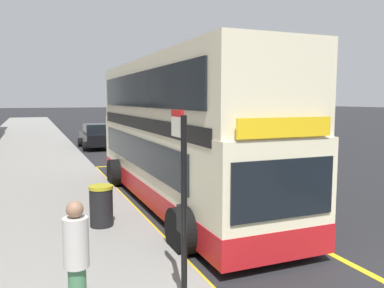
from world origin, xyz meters
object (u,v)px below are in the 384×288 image
Objects in this scene: double_decker_bus at (178,137)px; litter_bin at (101,206)px; parked_car_black_behind at (96,136)px; pedestrian_waiting_near_sign at (76,259)px; bus_stop_sign at (182,194)px.

litter_bin is (-2.70, -1.91, -1.42)m from double_decker_bus.
parked_car_black_behind is 21.32m from pedestrian_waiting_near_sign.
double_decker_bus is 11.09× the size of litter_bin.
pedestrian_waiting_near_sign is 1.75× the size of litter_bin.
pedestrian_waiting_near_sign is at bearing -103.47° from litter_bin.
bus_stop_sign is at bearing -82.94° from litter_bin.
parked_car_black_behind is at bearing 80.62° from pedestrian_waiting_near_sign.
bus_stop_sign is (-2.18, -6.09, -0.23)m from double_decker_bus.
double_decker_bus is at bearing 58.79° from pedestrian_waiting_near_sign.
parked_car_black_behind is at bearing 81.66° from litter_bin.
pedestrian_waiting_near_sign is (-3.47, -21.03, 0.30)m from parked_car_black_behind.
litter_bin is (-0.52, 4.18, -1.19)m from bus_stop_sign.
pedestrian_waiting_near_sign is (-3.71, -6.12, -0.97)m from double_decker_bus.
double_decker_bus is 3.60m from litter_bin.
bus_stop_sign reaches higher than parked_car_black_behind.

